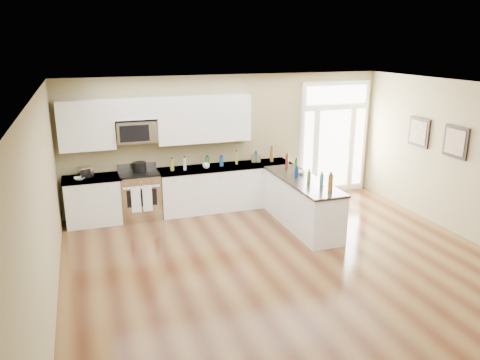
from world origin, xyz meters
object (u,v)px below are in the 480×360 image
(peninsula_cabinet, at_px, (302,204))
(toaster_oven, at_px, (86,172))
(stockpot, at_px, (139,167))
(kitchen_range, at_px, (140,195))

(peninsula_cabinet, xyz_separation_m, toaster_oven, (-3.89, 1.47, 0.61))
(peninsula_cabinet, bearing_deg, stockpot, 152.25)
(stockpot, height_order, toaster_oven, stockpot)
(kitchen_range, relative_size, stockpot, 3.97)
(peninsula_cabinet, height_order, kitchen_range, kitchen_range)
(toaster_oven, bearing_deg, peninsula_cabinet, -45.06)
(stockpot, xyz_separation_m, toaster_oven, (-1.03, -0.04, -0.01))
(stockpot, bearing_deg, toaster_oven, -177.73)
(kitchen_range, height_order, stockpot, stockpot)
(kitchen_range, height_order, toaster_oven, toaster_oven)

